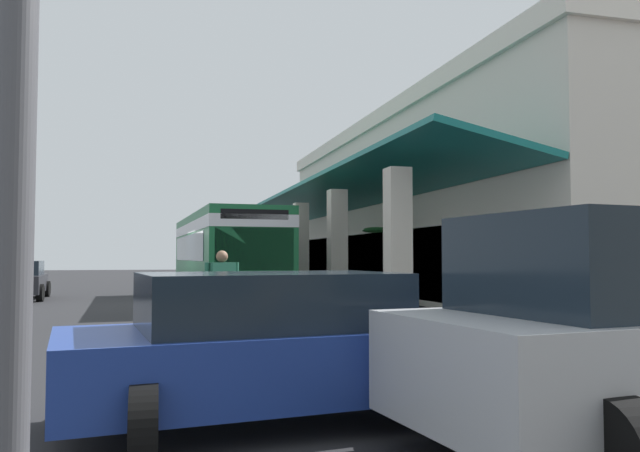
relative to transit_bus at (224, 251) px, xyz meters
The scene contains 8 objects.
ground 6.70m from the transit_bus, 82.08° to the left, with size 120.00×120.00×0.00m, color #262628.
curb_strip 4.17m from the transit_bus, 114.13° to the left, with size 31.18×0.50×0.12m, color #9E998E.
plaza_building 13.29m from the transit_bus, 96.72° to the left, with size 26.28×17.35×7.47m.
transit_bus is the anchor object (origin of this frame).
parked_sedan_blue 16.94m from the transit_bus, ahead, with size 2.79×4.58×1.47m.
parked_sedan_charcoal 8.21m from the transit_bus, 113.40° to the right, with size 4.53×2.25×1.47m.
pedestrian 10.61m from the transit_bus, ahead, with size 0.40×0.69×1.75m.
potted_palm 6.22m from the transit_bus, 52.83° to the left, with size 1.80×1.82×2.65m.
Camera 1 is at (22.20, -0.85, 1.63)m, focal length 35.49 mm.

